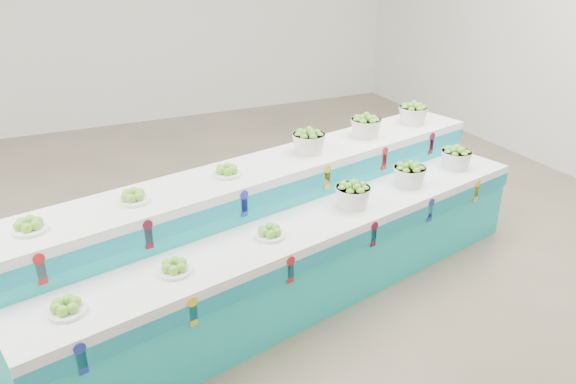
{
  "coord_description": "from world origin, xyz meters",
  "views": [
    {
      "loc": [
        -0.89,
        -3.89,
        2.7
      ],
      "look_at": [
        0.8,
        -0.23,
        0.87
      ],
      "focal_mm": 35.02,
      "sensor_mm": 36.0,
      "label": 1
    }
  ],
  "objects_px": {
    "display_stand": "(288,232)",
    "plate_upper_mid": "(133,196)",
    "basket_lower_left": "(353,194)",
    "basket_upper_right": "(413,113)"
  },
  "relations": [
    {
      "from": "basket_lower_left",
      "to": "basket_upper_right",
      "type": "xyz_separation_m",
      "value": [
        1.18,
        0.85,
        0.3
      ]
    },
    {
      "from": "display_stand",
      "to": "basket_upper_right",
      "type": "bearing_deg",
      "value": 8.83
    },
    {
      "from": "display_stand",
      "to": "basket_lower_left",
      "type": "height_order",
      "value": "display_stand"
    },
    {
      "from": "display_stand",
      "to": "basket_lower_left",
      "type": "xyz_separation_m",
      "value": [
        0.5,
        -0.17,
        0.31
      ]
    },
    {
      "from": "plate_upper_mid",
      "to": "display_stand",
      "type": "bearing_deg",
      "value": -0.2
    },
    {
      "from": "basket_upper_right",
      "to": "basket_lower_left",
      "type": "bearing_deg",
      "value": -144.18
    },
    {
      "from": "display_stand",
      "to": "plate_upper_mid",
      "type": "relative_size",
      "value": 19.75
    },
    {
      "from": "basket_lower_left",
      "to": "plate_upper_mid",
      "type": "relative_size",
      "value": 1.25
    },
    {
      "from": "basket_lower_left",
      "to": "plate_upper_mid",
      "type": "xyz_separation_m",
      "value": [
        -1.68,
        0.17,
        0.24
      ]
    },
    {
      "from": "basket_lower_left",
      "to": "display_stand",
      "type": "bearing_deg",
      "value": 161.32
    }
  ]
}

